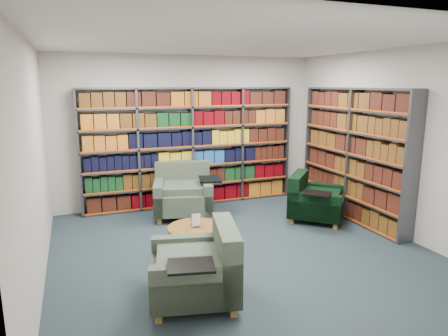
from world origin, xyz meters
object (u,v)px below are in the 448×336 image
object	(u,v)px
chair_teal_left	(183,194)
chair_teal_front	(202,271)
chair_green_right	(312,201)
coffee_table	(196,232)

from	to	relation	value
chair_teal_left	chair_teal_front	distance (m)	2.95
chair_green_right	chair_teal_front	distance (m)	3.13
chair_teal_front	coffee_table	xyz separation A→B (m)	(0.30, 1.19, -0.04)
chair_green_right	coffee_table	distance (m)	2.34
chair_teal_left	coffee_table	world-z (taller)	chair_teal_left
coffee_table	chair_teal_left	bearing A→B (deg)	80.77
chair_teal_left	chair_green_right	world-z (taller)	chair_teal_left
chair_green_right	chair_teal_front	xyz separation A→B (m)	(-2.55, -1.82, 0.02)
coffee_table	chair_teal_front	bearing A→B (deg)	-104.07
chair_green_right	chair_teal_front	size ratio (longest dim) A/B	1.04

